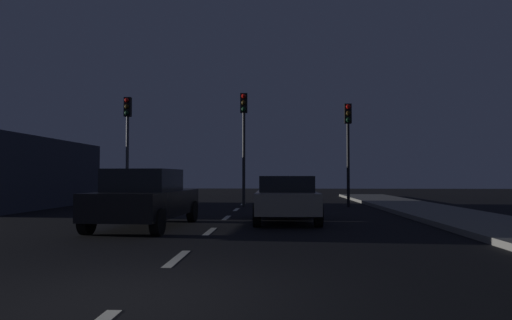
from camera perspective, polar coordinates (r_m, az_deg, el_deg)
The scene contains 13 objects.
ground_plane at distance 12.32m, azimuth -5.32°, elevation -8.48°, with size 80.00×80.00×0.00m, color black.
sidewalk_curb_right at distance 13.52m, azimuth 28.32°, elevation -7.35°, with size 3.00×40.00×0.15m, color gray.
lane_stripe_second at distance 8.03m, azimuth -9.73°, elevation -11.91°, with size 0.16×1.60×0.01m, color silver.
lane_stripe_third at distance 11.73m, azimuth -5.73°, elevation -8.78°, with size 0.16×1.60×0.01m, color silver.
lane_stripe_fourth at distance 15.48m, azimuth -3.69°, elevation -7.15°, with size 0.16×1.60×0.01m, color silver.
lane_stripe_fifth at distance 19.25m, azimuth -2.45°, elevation -6.14°, with size 0.16×1.60×0.01m, color silver.
lane_stripe_sixth at distance 23.03m, azimuth -1.62°, elevation -5.47°, with size 0.16×1.60×0.01m, color silver.
traffic_signal_left at distance 22.27m, azimuth -15.64°, elevation 3.61°, with size 0.32×0.38×5.07m.
traffic_signal_center at distance 21.22m, azimuth -1.52°, elevation 4.06°, with size 0.32×0.38×5.21m.
traffic_signal_right at distance 21.39m, azimuth 11.33°, elevation 3.15°, with size 0.32×0.38×4.69m.
car_stopped_ahead at distance 14.15m, azimuth 3.75°, elevation -4.71°, with size 1.93×4.13×1.39m.
car_adjacent_lane at distance 12.81m, azimuth -13.50°, elevation -4.62°, with size 2.17×4.56×1.58m.
storefront_left at distance 23.52m, azimuth -28.36°, elevation -1.48°, with size 4.81×9.14×3.03m, color #333847.
Camera 1 is at (1.67, -5.13, 1.39)m, focal length 32.30 mm.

